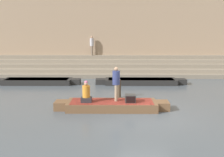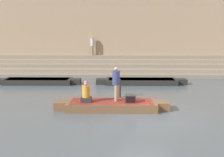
{
  "view_description": "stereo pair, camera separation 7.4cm",
  "coord_description": "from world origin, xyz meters",
  "px_view_note": "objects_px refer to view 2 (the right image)",
  "views": [
    {
      "loc": [
        -1.38,
        -11.35,
        3.83
      ],
      "look_at": [
        -1.51,
        2.09,
        1.3
      ],
      "focal_mm": 42.0,
      "sensor_mm": 36.0,
      "label": 1
    },
    {
      "loc": [
        -1.31,
        -11.35,
        3.83
      ],
      "look_at": [
        -1.51,
        2.09,
        1.3
      ],
      "focal_mm": 42.0,
      "sensor_mm": 36.0,
      "label": 2
    }
  ],
  "objects_px": {
    "person_standing": "(116,82)",
    "tv_set": "(130,98)",
    "person_rowing": "(86,94)",
    "person_on_steps": "(92,44)",
    "moored_boat_shore": "(38,81)",
    "moored_boat_distant": "(141,81)",
    "rowboat_main": "(112,105)",
    "mooring_post": "(119,89)"
  },
  "relations": [
    {
      "from": "person_standing",
      "to": "tv_set",
      "type": "bearing_deg",
      "value": -9.01
    },
    {
      "from": "person_rowing",
      "to": "person_on_steps",
      "type": "height_order",
      "value": "person_on_steps"
    },
    {
      "from": "person_standing",
      "to": "moored_boat_shore",
      "type": "distance_m",
      "value": 8.12
    },
    {
      "from": "moored_boat_shore",
      "to": "moored_boat_distant",
      "type": "relative_size",
      "value": 0.96
    },
    {
      "from": "person_standing",
      "to": "moored_boat_distant",
      "type": "relative_size",
      "value": 0.26
    },
    {
      "from": "rowboat_main",
      "to": "mooring_post",
      "type": "xyz_separation_m",
      "value": [
        0.4,
        2.23,
        0.3
      ]
    },
    {
      "from": "tv_set",
      "to": "person_standing",
      "type": "bearing_deg",
      "value": 166.73
    },
    {
      "from": "mooring_post",
      "to": "moored_boat_distant",
      "type": "bearing_deg",
      "value": 66.89
    },
    {
      "from": "person_standing",
      "to": "mooring_post",
      "type": "height_order",
      "value": "person_standing"
    },
    {
      "from": "person_rowing",
      "to": "moored_boat_shore",
      "type": "xyz_separation_m",
      "value": [
        -4.13,
        6.07,
        -0.61
      ]
    },
    {
      "from": "moored_boat_shore",
      "to": "mooring_post",
      "type": "bearing_deg",
      "value": -29.27
    },
    {
      "from": "person_rowing",
      "to": "mooring_post",
      "type": "xyz_separation_m",
      "value": [
        1.61,
        2.36,
        -0.29
      ]
    },
    {
      "from": "person_rowing",
      "to": "person_on_steps",
      "type": "xyz_separation_m",
      "value": [
        -0.66,
        11.1,
        1.73
      ]
    },
    {
      "from": "moored_boat_distant",
      "to": "person_on_steps",
      "type": "xyz_separation_m",
      "value": [
        -3.88,
        4.99,
        2.34
      ]
    },
    {
      "from": "tv_set",
      "to": "moored_boat_shore",
      "type": "height_order",
      "value": "tv_set"
    },
    {
      "from": "person_rowing",
      "to": "tv_set",
      "type": "bearing_deg",
      "value": -4.39
    },
    {
      "from": "tv_set",
      "to": "person_on_steps",
      "type": "relative_size",
      "value": 0.29
    },
    {
      "from": "moored_boat_distant",
      "to": "person_rowing",
      "type": "bearing_deg",
      "value": -119.44
    },
    {
      "from": "rowboat_main",
      "to": "person_rowing",
      "type": "bearing_deg",
      "value": -171.56
    },
    {
      "from": "person_standing",
      "to": "person_on_steps",
      "type": "relative_size",
      "value": 0.99
    },
    {
      "from": "tv_set",
      "to": "person_rowing",
      "type": "bearing_deg",
      "value": -171.61
    },
    {
      "from": "person_rowing",
      "to": "moored_boat_shore",
      "type": "height_order",
      "value": "person_rowing"
    },
    {
      "from": "person_standing",
      "to": "mooring_post",
      "type": "bearing_deg",
      "value": 97.64
    },
    {
      "from": "rowboat_main",
      "to": "person_on_steps",
      "type": "height_order",
      "value": "person_on_steps"
    },
    {
      "from": "person_standing",
      "to": "mooring_post",
      "type": "distance_m",
      "value": 2.26
    },
    {
      "from": "moored_boat_shore",
      "to": "moored_boat_distant",
      "type": "distance_m",
      "value": 7.35
    },
    {
      "from": "rowboat_main",
      "to": "person_on_steps",
      "type": "xyz_separation_m",
      "value": [
        -1.88,
        10.98,
        2.33
      ]
    },
    {
      "from": "person_rowing",
      "to": "mooring_post",
      "type": "bearing_deg",
      "value": 51.31
    },
    {
      "from": "moored_boat_distant",
      "to": "person_on_steps",
      "type": "relative_size",
      "value": 3.79
    },
    {
      "from": "tv_set",
      "to": "moored_boat_shore",
      "type": "relative_size",
      "value": 0.08
    },
    {
      "from": "mooring_post",
      "to": "person_on_steps",
      "type": "xyz_separation_m",
      "value": [
        -2.28,
        8.75,
        2.02
      ]
    },
    {
      "from": "person_on_steps",
      "to": "person_standing",
      "type": "bearing_deg",
      "value": -23.98
    },
    {
      "from": "tv_set",
      "to": "moored_boat_shore",
      "type": "xyz_separation_m",
      "value": [
        -6.24,
        6.07,
        -0.38
      ]
    },
    {
      "from": "person_standing",
      "to": "tv_set",
      "type": "height_order",
      "value": "person_standing"
    },
    {
      "from": "rowboat_main",
      "to": "moored_boat_distant",
      "type": "xyz_separation_m",
      "value": [
        2.0,
        5.99,
        -0.01
      ]
    },
    {
      "from": "tv_set",
      "to": "moored_boat_distant",
      "type": "xyz_separation_m",
      "value": [
        1.11,
        6.12,
        -0.38
      ]
    },
    {
      "from": "moored_boat_shore",
      "to": "mooring_post",
      "type": "height_order",
      "value": "mooring_post"
    },
    {
      "from": "rowboat_main",
      "to": "person_on_steps",
      "type": "bearing_deg",
      "value": 102.13
    },
    {
      "from": "person_standing",
      "to": "rowboat_main",
      "type": "bearing_deg",
      "value": -134.07
    },
    {
      "from": "rowboat_main",
      "to": "person_on_steps",
      "type": "relative_size",
      "value": 3.28
    },
    {
      "from": "rowboat_main",
      "to": "person_standing",
      "type": "height_order",
      "value": "person_standing"
    },
    {
      "from": "mooring_post",
      "to": "person_rowing",
      "type": "bearing_deg",
      "value": -124.4
    }
  ]
}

